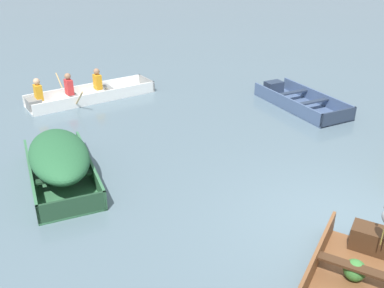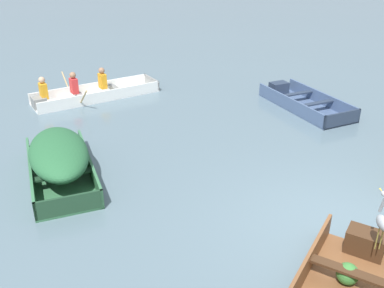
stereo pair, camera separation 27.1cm
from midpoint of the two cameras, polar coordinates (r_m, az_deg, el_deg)
ground_plane at (r=7.54m, az=18.91°, el=-11.04°), size 80.00×80.00×0.00m
skiff_green_near_moored at (r=8.76m, az=-18.14°, el=-1.79°), size 1.29×2.84×0.86m
skiff_slate_blue_mid_moored at (r=12.69m, az=13.30°, el=5.63°), size 1.23×2.98×0.39m
rowboat_white_with_crew at (r=13.14m, az=-14.83°, el=6.45°), size 3.86×2.20×0.90m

